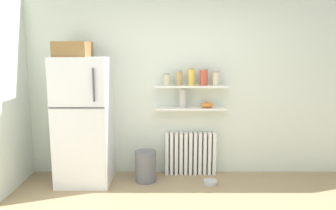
{
  "coord_description": "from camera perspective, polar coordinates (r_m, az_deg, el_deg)",
  "views": [
    {
      "loc": [
        -0.26,
        -2.51,
        1.73
      ],
      "look_at": [
        -0.25,
        1.6,
        1.05
      ],
      "focal_mm": 34.84,
      "sensor_mm": 36.0,
      "label": 1
    }
  ],
  "objects": [
    {
      "name": "vase",
      "position": [
        4.45,
        2.47,
        1.19
      ],
      "size": [
        0.1,
        0.1,
        0.26
      ],
      "primitive_type": "cylinder",
      "color": "#B2ADA8",
      "rests_on": "wall_shelf_lower"
    },
    {
      "name": "storage_jar_1",
      "position": [
        4.41,
        1.81,
        4.75
      ],
      "size": [
        0.09,
        0.09,
        0.2
      ],
      "color": "tan",
      "rests_on": "wall_shelf_upper"
    },
    {
      "name": "storage_jar_0",
      "position": [
        4.41,
        -0.37,
        4.49
      ],
      "size": [
        0.08,
        0.08,
        0.16
      ],
      "color": "beige",
      "rests_on": "wall_shelf_upper"
    },
    {
      "name": "refrigerator",
      "position": [
        4.41,
        -14.67,
        -2.14
      ],
      "size": [
        0.69,
        0.69,
        1.85
      ],
      "color": "silver",
      "rests_on": "ground_plane"
    },
    {
      "name": "shelf_bowl",
      "position": [
        4.49,
        6.72,
        0.03
      ],
      "size": [
        0.17,
        0.17,
        0.07
      ],
      "primitive_type": "ellipsoid",
      "color": "orange",
      "rests_on": "wall_shelf_lower"
    },
    {
      "name": "trash_bin",
      "position": [
        4.45,
        -4.06,
        -10.63
      ],
      "size": [
        0.28,
        0.28,
        0.41
      ],
      "primitive_type": "cylinder",
      "color": "slate",
      "rests_on": "ground_plane"
    },
    {
      "name": "wall_shelf_lower",
      "position": [
        4.48,
        3.92,
        -0.61
      ],
      "size": [
        0.97,
        0.22,
        0.02
      ],
      "primitive_type": "cube",
      "color": "white"
    },
    {
      "name": "back_wall",
      "position": [
        4.58,
        3.1,
        4.01
      ],
      "size": [
        7.04,
        0.1,
        2.6
      ],
      "primitive_type": "cube",
      "color": "silver",
      "rests_on": "ground_plane"
    },
    {
      "name": "pet_food_bowl",
      "position": [
        4.44,
        7.29,
        -13.24
      ],
      "size": [
        0.18,
        0.18,
        0.05
      ],
      "primitive_type": "cylinder",
      "color": "#B7B7BC",
      "rests_on": "ground_plane"
    },
    {
      "name": "storage_jar_2",
      "position": [
        4.42,
        3.98,
        4.95
      ],
      "size": [
        0.09,
        0.09,
        0.24
      ],
      "color": "yellow",
      "rests_on": "wall_shelf_upper"
    },
    {
      "name": "storage_jar_3",
      "position": [
        4.44,
        6.14,
        4.89
      ],
      "size": [
        0.1,
        0.1,
        0.23
      ],
      "color": "#C64C38",
      "rests_on": "wall_shelf_upper"
    },
    {
      "name": "radiator",
      "position": [
        4.66,
        3.8,
        -8.45
      ],
      "size": [
        0.71,
        0.12,
        0.6
      ],
      "color": "white",
      "rests_on": "ground_plane"
    },
    {
      "name": "wall_shelf_upper",
      "position": [
        4.43,
        3.96,
        3.28
      ],
      "size": [
        0.97,
        0.22,
        0.02
      ],
      "primitive_type": "cube",
      "color": "white"
    },
    {
      "name": "storage_jar_4",
      "position": [
        4.46,
        8.28,
        4.66
      ],
      "size": [
        0.1,
        0.1,
        0.2
      ],
      "color": "beige",
      "rests_on": "wall_shelf_upper"
    }
  ]
}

